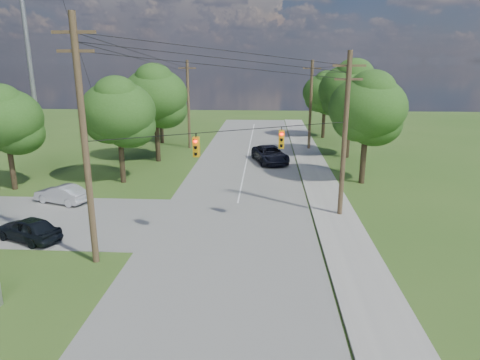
# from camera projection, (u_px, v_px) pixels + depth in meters

# --- Properties ---
(ground) EXTENTS (140.00, 140.00, 0.00)m
(ground) POSITION_uv_depth(u_px,v_px,m) (184.00, 268.00, 21.16)
(ground) COLOR #34581D
(ground) RESTS_ON ground
(main_road) EXTENTS (10.00, 100.00, 0.03)m
(main_road) POSITION_uv_depth(u_px,v_px,m) (232.00, 230.00, 25.84)
(main_road) COLOR gray
(main_road) RESTS_ON ground
(sidewalk_east) EXTENTS (2.60, 100.00, 0.12)m
(sidewalk_east) POSITION_uv_depth(u_px,v_px,m) (344.00, 232.00, 25.43)
(sidewalk_east) COLOR #AAA89F
(sidewalk_east) RESTS_ON ground
(pole_sw) EXTENTS (2.00, 0.32, 12.00)m
(pole_sw) POSITION_uv_depth(u_px,v_px,m) (84.00, 141.00, 20.14)
(pole_sw) COLOR brown
(pole_sw) RESTS_ON ground
(pole_ne) EXTENTS (2.00, 0.32, 10.50)m
(pole_ne) POSITION_uv_depth(u_px,v_px,m) (345.00, 134.00, 26.85)
(pole_ne) COLOR brown
(pole_ne) RESTS_ON ground
(pole_north_e) EXTENTS (2.00, 0.32, 10.00)m
(pole_north_e) POSITION_uv_depth(u_px,v_px,m) (311.00, 105.00, 48.09)
(pole_north_e) COLOR brown
(pole_north_e) RESTS_ON ground
(pole_north_w) EXTENTS (2.00, 0.32, 10.00)m
(pole_north_w) POSITION_uv_depth(u_px,v_px,m) (188.00, 104.00, 48.92)
(pole_north_w) COLOR brown
(pole_north_w) RESTS_ON ground
(power_lines) EXTENTS (13.93, 29.62, 4.93)m
(power_lines) POSITION_uv_depth(u_px,v_px,m) (232.00, 72.00, 29.71)
(power_lines) COLOR black
(power_lines) RESTS_ON ground
(traffic_signals) EXTENTS (4.91, 3.27, 1.05)m
(traffic_signals) POSITION_uv_depth(u_px,v_px,m) (241.00, 142.00, 23.79)
(traffic_signals) COLOR #DB9E0C
(traffic_signals) RESTS_ON ground
(tree_w_near) EXTENTS (6.00, 6.00, 8.40)m
(tree_w_near) POSITION_uv_depth(u_px,v_px,m) (118.00, 112.00, 34.46)
(tree_w_near) COLOR #3C2E1E
(tree_w_near) RESTS_ON ground
(tree_w_mid) EXTENTS (6.40, 6.40, 9.22)m
(tree_w_mid) POSITION_uv_depth(u_px,v_px,m) (155.00, 96.00, 41.92)
(tree_w_mid) COLOR #3C2E1E
(tree_w_mid) RESTS_ON ground
(tree_w_far) EXTENTS (6.00, 6.00, 8.73)m
(tree_w_far) POSITION_uv_depth(u_px,v_px,m) (160.00, 92.00, 51.74)
(tree_w_far) COLOR #3C2E1E
(tree_w_far) RESTS_ON ground
(tree_e_near) EXTENTS (6.20, 6.20, 8.81)m
(tree_e_near) POSITION_uv_depth(u_px,v_px,m) (367.00, 108.00, 34.15)
(tree_e_near) COLOR #3C2E1E
(tree_e_near) RESTS_ON ground
(tree_e_mid) EXTENTS (6.60, 6.60, 9.64)m
(tree_e_mid) POSITION_uv_depth(u_px,v_px,m) (351.00, 91.00, 43.56)
(tree_e_mid) COLOR #3C2E1E
(tree_e_mid) RESTS_ON ground
(tree_e_far) EXTENTS (5.80, 5.80, 8.32)m
(tree_e_far) POSITION_uv_depth(u_px,v_px,m) (325.00, 93.00, 55.42)
(tree_e_far) COLOR #3C2E1E
(tree_e_far) RESTS_ON ground
(tree_cross_n) EXTENTS (5.60, 5.60, 7.91)m
(tree_cross_n) POSITION_uv_depth(u_px,v_px,m) (5.00, 119.00, 32.63)
(tree_cross_n) COLOR #3C2E1E
(tree_cross_n) RESTS_ON ground
(car_cross_dark) EXTENTS (4.39, 3.15, 1.39)m
(car_cross_dark) POSITION_uv_depth(u_px,v_px,m) (29.00, 229.00, 24.12)
(car_cross_dark) COLOR black
(car_cross_dark) RESTS_ON cross_road
(car_cross_silver) EXTENTS (4.26, 2.65, 1.33)m
(car_cross_silver) POSITION_uv_depth(u_px,v_px,m) (61.00, 194.00, 30.55)
(car_cross_silver) COLOR silver
(car_cross_silver) RESTS_ON cross_road
(car_main_north) EXTENTS (4.19, 6.41, 1.64)m
(car_main_north) POSITION_uv_depth(u_px,v_px,m) (270.00, 154.00, 42.73)
(car_main_north) COLOR black
(car_main_north) RESTS_ON main_road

